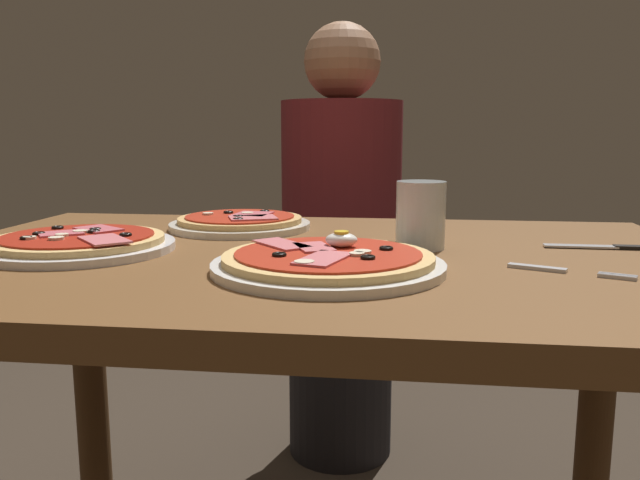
% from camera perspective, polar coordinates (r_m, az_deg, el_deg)
% --- Properties ---
extents(dining_table, '(1.20, 0.79, 0.72)m').
position_cam_1_polar(dining_table, '(1.00, -1.15, -7.56)').
color(dining_table, brown).
rests_on(dining_table, ground).
extents(pizza_foreground, '(0.31, 0.31, 0.05)m').
position_cam_1_polar(pizza_foreground, '(0.84, 0.71, -1.93)').
color(pizza_foreground, white).
rests_on(pizza_foreground, dining_table).
extents(pizza_across_left, '(0.29, 0.29, 0.03)m').
position_cam_1_polar(pizza_across_left, '(1.05, -20.71, -0.27)').
color(pizza_across_left, white).
rests_on(pizza_across_left, dining_table).
extents(pizza_across_right, '(0.26, 0.26, 0.03)m').
position_cam_1_polar(pizza_across_right, '(1.21, -7.11, 1.55)').
color(pizza_across_right, silver).
rests_on(pizza_across_right, dining_table).
extents(water_glass_near, '(0.08, 0.08, 0.10)m').
position_cam_1_polar(water_glass_near, '(1.01, 8.94, 1.79)').
color(water_glass_near, silver).
rests_on(water_glass_near, dining_table).
extents(fork, '(0.15, 0.08, 0.00)m').
position_cam_1_polar(fork, '(0.89, 20.53, -2.53)').
color(fork, silver).
rests_on(fork, dining_table).
extents(knife, '(0.20, 0.02, 0.01)m').
position_cam_1_polar(knife, '(1.10, 25.03, -0.58)').
color(knife, silver).
rests_on(knife, dining_table).
extents(diner_person, '(0.32, 0.32, 1.18)m').
position_cam_1_polar(diner_person, '(1.75, 1.89, -1.58)').
color(diner_person, black).
rests_on(diner_person, ground).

